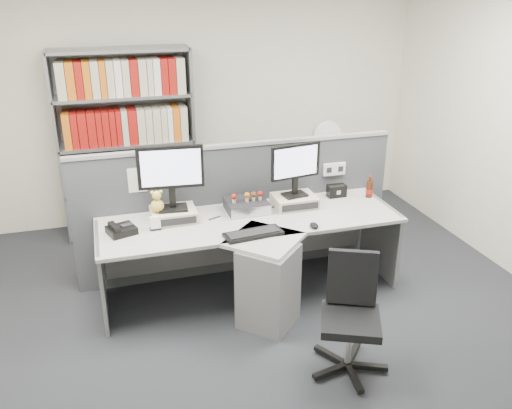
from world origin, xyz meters
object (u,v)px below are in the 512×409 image
object	(u,v)px
monitor_right	(295,165)
desk_phone	(121,230)
desk_calendar	(155,224)
speaker	(337,191)
filing_cabinet	(323,196)
office_chair	(351,311)
desk_fan	(326,138)
cola_bottle	(369,189)
mouse	(314,225)
keyboard	(253,234)
monitor_left	(171,172)
shelving_unit	(128,147)
desk	(258,258)
desktop_pc	(247,206)

from	to	relation	value
monitor_right	desk_phone	world-z (taller)	monitor_right
desk_calendar	speaker	xyz separation A→B (m)	(1.74, 0.25, 0.01)
filing_cabinet	office_chair	xyz separation A→B (m)	(-0.80, -2.35, 0.11)
desk_fan	office_chair	world-z (taller)	desk_fan
desk_fan	filing_cabinet	bearing A→B (deg)	90.00
monitor_right	cola_bottle	distance (m)	0.81
desk_calendar	filing_cabinet	bearing A→B (deg)	30.01
mouse	office_chair	distance (m)	0.89
keyboard	filing_cabinet	world-z (taller)	keyboard
mouse	desk_calendar	xyz separation A→B (m)	(-1.27, 0.34, 0.03)
mouse	desk_fan	world-z (taller)	desk_fan
keyboard	monitor_right	bearing A→B (deg)	42.35
monitor_left	mouse	world-z (taller)	monitor_left
cola_bottle	desk_fan	xyz separation A→B (m)	(-0.01, 1.01, 0.23)
desk_phone	filing_cabinet	size ratio (longest dim) A/B	0.37
office_chair	filing_cabinet	bearing A→B (deg)	71.27
keyboard	cola_bottle	xyz separation A→B (m)	(1.28, 0.48, 0.06)
monitor_right	desk_fan	xyz separation A→B (m)	(0.74, 1.02, -0.08)
mouse	desk_calendar	bearing A→B (deg)	164.96
shelving_unit	mouse	bearing A→B (deg)	-55.17
shelving_unit	keyboard	bearing A→B (deg)	-66.88
desk	monitor_left	bearing A→B (deg)	148.98
filing_cabinet	monitor_left	bearing A→B (deg)	-151.07
cola_bottle	office_chair	xyz separation A→B (m)	(-0.81, -1.33, -0.34)
desk	desk_fan	world-z (taller)	desk_fan
monitor_left	shelving_unit	world-z (taller)	shelving_unit
monitor_right	desk_fan	size ratio (longest dim) A/B	0.92
desk_phone	cola_bottle	world-z (taller)	cola_bottle
cola_bottle	filing_cabinet	distance (m)	1.11
monitor_left	desk_fan	world-z (taller)	monitor_left
monitor_left	filing_cabinet	xyz separation A→B (m)	(1.84, 1.02, -0.80)
desk_calendar	desktop_pc	bearing A→B (deg)	11.27
desktop_pc	keyboard	bearing A→B (deg)	-99.52
monitor_right	desktop_pc	bearing A→B (deg)	177.45
desktop_pc	speaker	xyz separation A→B (m)	(0.91, 0.09, 0.01)
mouse	desk_fan	xyz separation A→B (m)	(0.74, 1.50, 0.29)
monitor_left	desk_phone	bearing A→B (deg)	-162.08
desk_calendar	shelving_unit	world-z (taller)	shelving_unit
monitor_right	keyboard	world-z (taller)	monitor_right
desk	desk_calendar	bearing A→B (deg)	163.58
cola_bottle	office_chair	bearing A→B (deg)	-121.28
shelving_unit	desk_fan	distance (m)	2.15
monitor_left	desk_calendar	size ratio (longest dim) A/B	4.93
desk_fan	office_chair	xyz separation A→B (m)	(-0.80, -2.35, -0.57)
monitor_right	mouse	distance (m)	0.61
desk	monitor_left	size ratio (longest dim) A/B	4.67
mouse	shelving_unit	distance (m)	2.39
shelving_unit	office_chair	size ratio (longest dim) A/B	2.35
desk_calendar	monitor_left	bearing A→B (deg)	40.14
monitor_left	office_chair	xyz separation A→B (m)	(1.04, -1.33, -0.70)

